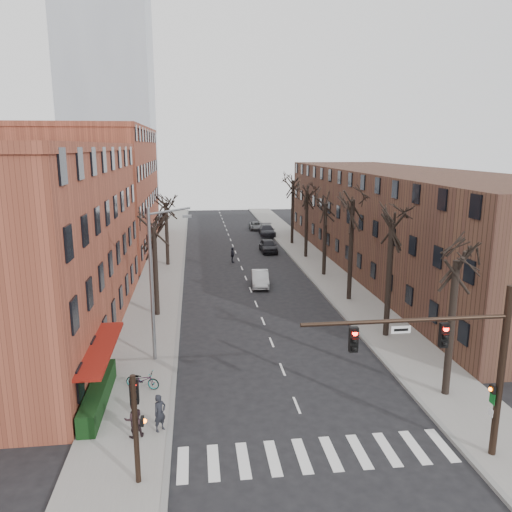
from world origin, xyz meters
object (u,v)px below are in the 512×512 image
object	(u,v)px
parked_car_mid	(267,230)
bicycle	(143,380)
parked_car_near	(268,246)
pedestrian_a	(160,413)
silver_sedan	(260,279)

from	to	relation	value
parked_car_mid	bicycle	size ratio (longest dim) A/B	2.88
parked_car_near	pedestrian_a	distance (m)	38.60
parked_car_mid	silver_sedan	bearing A→B (deg)	-97.06
parked_car_near	bicycle	world-z (taller)	parked_car_near
silver_sedan	parked_car_near	distance (m)	14.68
parked_car_mid	bicycle	bearing A→B (deg)	-103.66
pedestrian_a	silver_sedan	bearing A→B (deg)	30.49
pedestrian_a	bicycle	size ratio (longest dim) A/B	0.93
silver_sedan	pedestrian_a	world-z (taller)	pedestrian_a
pedestrian_a	bicycle	world-z (taller)	pedestrian_a
parked_car_mid	pedestrian_a	distance (m)	49.56
silver_sedan	bicycle	xyz separation A→B (m)	(-8.55, -18.77, -0.07)
silver_sedan	parked_car_mid	xyz separation A→B (m)	(4.30, 25.35, 0.06)
silver_sedan	pedestrian_a	xyz separation A→B (m)	(-7.41, -22.80, 0.30)
parked_car_near	bicycle	distance (m)	35.08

